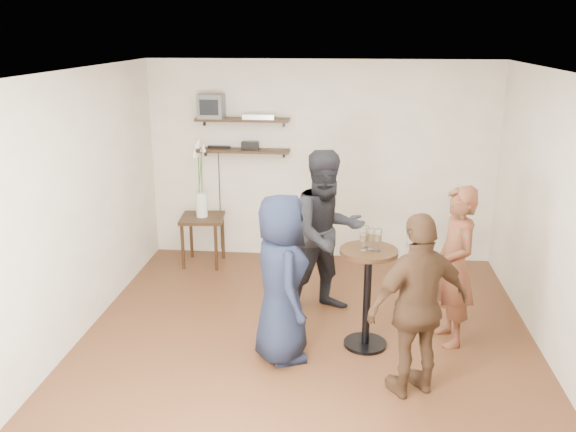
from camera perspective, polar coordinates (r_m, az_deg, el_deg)
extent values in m
cube|color=#4C2E18|center=(6.08, 1.69, -12.19)|extent=(4.50, 5.00, 0.04)
cube|color=white|center=(5.32, 1.94, 13.49)|extent=(4.50, 5.00, 0.04)
cube|color=white|center=(7.99, 3.09, 5.13)|extent=(4.50, 0.04, 2.60)
cube|color=white|center=(3.25, -1.42, -13.51)|extent=(4.50, 0.04, 2.60)
cube|color=white|center=(6.14, -19.85, 0.42)|extent=(0.04, 5.00, 2.60)
cube|color=white|center=(5.87, 24.52, -0.87)|extent=(0.04, 5.00, 2.60)
cube|color=black|center=(7.86, -4.29, 8.98)|extent=(1.20, 0.25, 0.04)
cube|color=black|center=(7.93, -4.22, 6.12)|extent=(1.20, 0.25, 0.04)
cube|color=#59595B|center=(7.92, -7.17, 10.18)|extent=(0.32, 0.30, 0.30)
cube|color=silver|center=(7.82, -2.70, 9.32)|extent=(0.40, 0.24, 0.06)
cube|color=black|center=(7.90, -3.57, 6.59)|extent=(0.22, 0.10, 0.10)
cube|color=black|center=(8.03, -6.46, 6.44)|extent=(0.30, 0.05, 0.03)
cube|color=black|center=(7.91, -8.03, -0.20)|extent=(0.59, 0.59, 0.04)
cylinder|color=black|center=(7.87, -9.82, -2.86)|extent=(0.04, 0.04, 0.60)
cylinder|color=black|center=(7.77, -6.76, -2.99)|extent=(0.04, 0.04, 0.60)
cylinder|color=black|center=(8.26, -9.04, -1.85)|extent=(0.04, 0.04, 0.60)
cylinder|color=black|center=(8.17, -6.12, -1.96)|extent=(0.04, 0.04, 0.60)
cylinder|color=white|center=(7.86, -8.08, 1.06)|extent=(0.15, 0.15, 0.32)
cylinder|color=#377621|center=(7.78, -8.33, 3.35)|extent=(0.01, 0.07, 0.58)
cone|color=white|center=(7.72, -8.73, 5.91)|extent=(0.07, 0.09, 0.13)
cylinder|color=#377621|center=(7.78, -8.07, 3.59)|extent=(0.04, 0.06, 0.65)
cone|color=white|center=(7.71, -7.93, 6.42)|extent=(0.11, 0.13, 0.13)
cylinder|color=#377621|center=(7.75, -8.23, 3.78)|extent=(0.10, 0.09, 0.70)
cone|color=white|center=(7.64, -8.41, 6.78)|extent=(0.14, 0.13, 0.14)
cylinder|color=black|center=(5.72, 7.58, -3.32)|extent=(0.54, 0.54, 0.04)
cylinder|color=black|center=(5.90, 7.40, -7.70)|extent=(0.07, 0.07, 0.92)
cylinder|color=black|center=(6.12, 7.23, -11.75)|extent=(0.42, 0.42, 0.03)
cylinder|color=silver|center=(5.68, 7.05, -3.21)|extent=(0.06, 0.06, 0.00)
cylinder|color=silver|center=(5.66, 7.07, -2.76)|extent=(0.01, 0.01, 0.09)
cylinder|color=silver|center=(5.63, 7.10, -1.79)|extent=(0.07, 0.07, 0.11)
cylinder|color=tan|center=(5.63, 7.10, -2.02)|extent=(0.06, 0.06, 0.06)
cylinder|color=silver|center=(5.69, 8.35, -3.21)|extent=(0.06, 0.06, 0.00)
cylinder|color=silver|center=(5.67, 8.37, -2.75)|extent=(0.01, 0.01, 0.09)
cylinder|color=silver|center=(5.64, 8.42, -1.75)|extent=(0.07, 0.07, 0.11)
cylinder|color=tan|center=(5.65, 8.41, -1.98)|extent=(0.06, 0.06, 0.06)
cylinder|color=silver|center=(5.78, 7.22, -2.86)|extent=(0.06, 0.06, 0.00)
cylinder|color=silver|center=(5.76, 7.23, -2.42)|extent=(0.01, 0.01, 0.09)
cylinder|color=silver|center=(5.73, 7.27, -1.49)|extent=(0.07, 0.07, 0.11)
cylinder|color=tan|center=(5.73, 7.26, -1.70)|extent=(0.06, 0.06, 0.06)
cylinder|color=silver|center=(5.72, 7.74, -3.09)|extent=(0.06, 0.06, 0.00)
cylinder|color=silver|center=(5.70, 7.76, -2.65)|extent=(0.01, 0.01, 0.09)
cylinder|color=silver|center=(5.67, 7.80, -1.71)|extent=(0.07, 0.07, 0.11)
cylinder|color=tan|center=(5.68, 7.79, -1.93)|extent=(0.06, 0.06, 0.06)
imported|color=red|center=(6.04, 15.34, -4.58)|extent=(0.49, 0.64, 1.58)
imported|color=black|center=(6.44, 3.67, -1.63)|extent=(1.09, 1.01, 1.78)
imported|color=#161C31|center=(5.54, -0.66, -5.88)|extent=(0.74, 0.90, 1.58)
imported|color=#4C3220|center=(5.13, 12.11, -8.25)|extent=(1.00, 0.77, 1.58)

